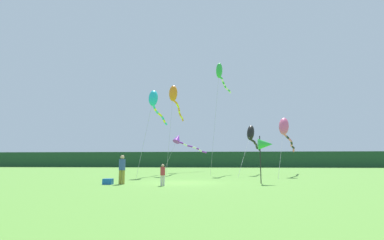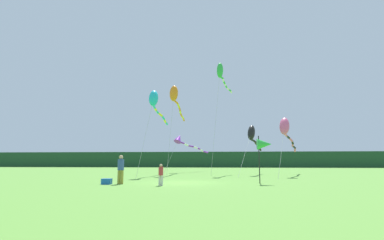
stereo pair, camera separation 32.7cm
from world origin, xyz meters
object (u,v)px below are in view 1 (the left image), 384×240
at_px(kite_rainbow, 285,129).
at_px(kite_green, 220,73).
at_px(kite_black, 251,134).
at_px(kite_orange, 174,97).
at_px(cooler_box, 108,182).
at_px(kite_purple, 182,141).
at_px(banner_flag_pole, 265,145).
at_px(person_child, 163,174).
at_px(kite_cyan, 154,101).
at_px(person_adult, 122,168).

relative_size(kite_rainbow, kite_green, 0.86).
bearing_deg(kite_black, kite_orange, 177.11).
bearing_deg(kite_rainbow, kite_black, 147.27).
distance_m(cooler_box, kite_orange, 15.45).
distance_m(kite_rainbow, kite_orange, 11.78).
distance_m(kite_black, kite_purple, 9.69).
distance_m(kite_purple, kite_rainbow, 13.18).
bearing_deg(banner_flag_pole, kite_green, 101.79).
relative_size(person_child, kite_purple, 0.15).
xyz_separation_m(cooler_box, kite_black, (9.91, 12.67, 3.87)).
bearing_deg(kite_orange, kite_purple, 88.50).
bearing_deg(kite_orange, kite_cyan, -108.51).
relative_size(person_adult, kite_black, 0.21).
relative_size(banner_flag_pole, kite_cyan, 0.34).
xyz_separation_m(cooler_box, kite_orange, (1.95, 13.08, 8.00)).
relative_size(kite_orange, kite_cyan, 1.09).
height_order(person_child, kite_purple, kite_purple).
distance_m(banner_flag_pole, kite_green, 15.66).
bearing_deg(person_child, kite_black, 63.90).
bearing_deg(kite_cyan, kite_rainbow, 7.42).
bearing_deg(kite_cyan, person_adult, -89.36).
relative_size(person_child, kite_cyan, 0.14).
bearing_deg(kite_green, kite_purple, 140.00).
bearing_deg(kite_orange, kite_black, -2.89).
height_order(person_adult, kite_black, kite_black).
relative_size(kite_black, kite_rainbow, 0.80).
bearing_deg(person_child, kite_green, 76.99).
xyz_separation_m(kite_purple, kite_cyan, (-1.44, -9.18, 3.12)).
relative_size(kite_orange, kite_green, 0.77).
distance_m(banner_flag_pole, kite_rainbow, 9.96).
bearing_deg(person_child, kite_cyan, 105.75).
height_order(person_adult, banner_flag_pole, banner_flag_pole).
bearing_deg(kite_cyan, kite_black, 20.56).
bearing_deg(person_adult, kite_black, 53.58).
bearing_deg(kite_cyan, kite_orange, 71.49).
bearing_deg(cooler_box, kite_black, 51.96).
xyz_separation_m(person_child, kite_green, (3.46, 14.96, 10.40)).
distance_m(cooler_box, kite_rainbow, 17.28).
bearing_deg(kite_cyan, banner_flag_pole, -40.56).
xyz_separation_m(person_child, banner_flag_pole, (6.12, 2.19, 1.73)).
relative_size(person_adult, kite_purple, 0.22).
xyz_separation_m(person_adult, person_child, (2.66, -0.85, -0.29)).
xyz_separation_m(kite_black, kite_cyan, (-9.26, -3.47, 2.91)).
distance_m(kite_black, kite_cyan, 10.31).
bearing_deg(kite_orange, kite_green, 14.66).
bearing_deg(kite_black, person_child, -116.10).
bearing_deg(kite_green, cooler_box, -115.56).
bearing_deg(person_adult, kite_cyan, 90.64).
relative_size(kite_black, kite_cyan, 0.97).
distance_m(person_adult, kite_rainbow, 16.39).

